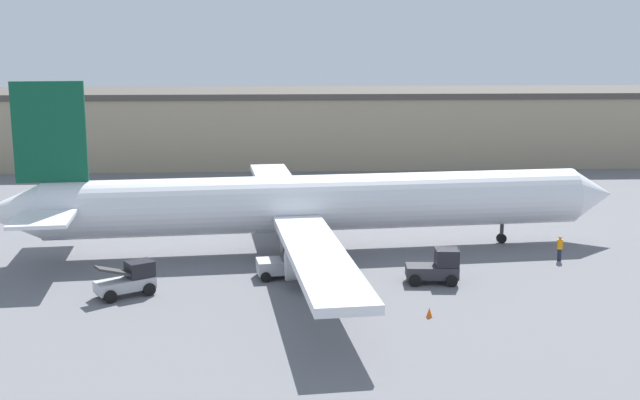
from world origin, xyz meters
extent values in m
plane|color=slate|center=(0.00, 0.00, 0.00)|extent=(400.00, 400.00, 0.00)
cube|color=gray|center=(2.15, 42.45, 4.03)|extent=(90.29, 15.58, 8.07)
cube|color=#47423D|center=(2.15, 42.45, 8.42)|extent=(90.29, 15.89, 0.70)
cylinder|color=white|center=(0.00, 0.00, 3.46)|extent=(37.92, 7.76, 3.96)
cone|color=white|center=(20.34, 2.07, 3.46)|extent=(3.54, 4.18, 3.88)
cone|color=white|center=(-20.93, -2.13, 3.46)|extent=(4.71, 4.18, 3.76)
cube|color=white|center=(-3.05, 11.29, 2.77)|extent=(5.14, 19.35, 0.50)
cube|color=white|center=(-0.71, -11.67, 2.77)|extent=(5.14, 19.35, 0.50)
cylinder|color=#ADADB2|center=(-2.75, 8.44, 1.46)|extent=(3.27, 2.13, 1.83)
cylinder|color=#ADADB2|center=(-1.00, -8.82, 1.46)|extent=(3.27, 2.13, 1.83)
cube|color=#0C4C33|center=(-17.97, -1.83, 8.78)|extent=(4.69, 0.83, 6.68)
cube|color=white|center=(-18.41, 2.50, 3.86)|extent=(4.03, 5.09, 0.24)
cube|color=white|center=(-17.53, -6.16, 3.86)|extent=(4.03, 5.09, 0.24)
cylinder|color=#38383D|center=(13.51, 1.38, 0.74)|extent=(0.28, 0.28, 1.48)
cylinder|color=black|center=(13.51, 1.38, 0.35)|extent=(0.73, 0.42, 0.70)
cylinder|color=#38383D|center=(-1.62, -2.75, 0.74)|extent=(0.28, 0.28, 1.48)
cylinder|color=black|center=(-1.62, -2.75, 0.45)|extent=(0.93, 0.44, 0.90)
cylinder|color=#38383D|center=(-2.14, 2.37, 0.74)|extent=(0.28, 0.28, 1.48)
cylinder|color=black|center=(-2.14, 2.37, 0.45)|extent=(0.93, 0.44, 0.90)
cylinder|color=#1E2338|center=(16.12, -3.61, 0.42)|extent=(0.28, 0.28, 0.84)
cylinder|color=orange|center=(16.12, -3.61, 1.17)|extent=(0.38, 0.38, 0.66)
sphere|color=tan|center=(16.12, -3.61, 1.62)|extent=(0.24, 0.24, 0.24)
cube|color=#B2B2B7|center=(-2.92, -6.44, 0.73)|extent=(2.99, 2.13, 0.84)
cube|color=black|center=(-2.15, -6.33, 1.75)|extent=(1.43, 1.74, 1.19)
cylinder|color=black|center=(-1.84, -7.17, 0.32)|extent=(0.67, 0.37, 0.63)
cylinder|color=black|center=(-2.09, -5.43, 0.32)|extent=(0.67, 0.37, 0.63)
cylinder|color=black|center=(-3.76, -7.45, 0.32)|extent=(0.67, 0.37, 0.63)
cylinder|color=black|center=(-4.01, -5.71, 0.32)|extent=(0.67, 0.37, 0.63)
cube|color=#B2B2B7|center=(-11.94, -9.83, 0.71)|extent=(3.62, 2.98, 0.66)
cube|color=black|center=(-11.13, -9.33, 1.51)|extent=(1.94, 1.87, 0.94)
cube|color=#333333|center=(-12.46, -10.15, 1.64)|extent=(2.31, 1.95, 0.80)
cylinder|color=black|center=(-10.56, -9.81, 0.38)|extent=(0.79, 0.64, 0.76)
cylinder|color=black|center=(-11.30, -8.61, 0.38)|extent=(0.79, 0.64, 0.76)
cylinder|color=black|center=(-12.58, -11.05, 0.38)|extent=(0.79, 0.64, 0.76)
cylinder|color=black|center=(-13.32, -9.85, 0.38)|extent=(0.79, 0.64, 0.76)
cube|color=#2D2D33|center=(6.51, -8.14, 0.74)|extent=(3.29, 1.79, 0.74)
cube|color=black|center=(7.40, -8.20, 1.64)|extent=(1.50, 1.50, 1.06)
cylinder|color=black|center=(7.57, -8.99, 0.37)|extent=(0.76, 0.33, 0.74)
cylinder|color=black|center=(7.68, -7.44, 0.37)|extent=(0.76, 0.33, 0.74)
cylinder|color=black|center=(5.34, -8.83, 0.37)|extent=(0.76, 0.33, 0.74)
cylinder|color=black|center=(5.46, -7.28, 0.37)|extent=(0.76, 0.33, 0.74)
cone|color=#EF590F|center=(5.20, -14.36, 0.28)|extent=(0.36, 0.36, 0.55)
camera|label=1|loc=(-2.82, -55.33, 14.81)|focal=45.00mm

